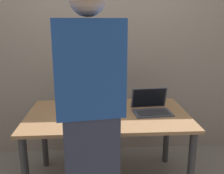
{
  "coord_description": "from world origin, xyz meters",
  "views": [
    {
      "loc": [
        -0.09,
        -2.15,
        1.55
      ],
      "look_at": [
        0.04,
        0.0,
        0.99
      ],
      "focal_mm": 39.99,
      "sensor_mm": 36.0,
      "label": 1
    }
  ],
  "objects_px": {
    "beer_bottle_amber": "(84,97)",
    "beer_bottle_dark": "(101,92)",
    "laptop": "(151,107)",
    "coffee_mug": "(85,123)",
    "person_figure": "(90,120)"
  },
  "relations": [
    {
      "from": "person_figure",
      "to": "beer_bottle_amber",
      "type": "bearing_deg",
      "value": 95.79
    },
    {
      "from": "beer_bottle_amber",
      "to": "beer_bottle_dark",
      "type": "xyz_separation_m",
      "value": [
        0.17,
        0.07,
        0.02
      ]
    },
    {
      "from": "person_figure",
      "to": "laptop",
      "type": "bearing_deg",
      "value": 50.57
    },
    {
      "from": "beer_bottle_dark",
      "to": "coffee_mug",
      "type": "bearing_deg",
      "value": -103.06
    },
    {
      "from": "laptop",
      "to": "beer_bottle_dark",
      "type": "bearing_deg",
      "value": 151.27
    },
    {
      "from": "laptop",
      "to": "person_figure",
      "type": "height_order",
      "value": "person_figure"
    },
    {
      "from": "laptop",
      "to": "coffee_mug",
      "type": "height_order",
      "value": "laptop"
    },
    {
      "from": "beer_bottle_amber",
      "to": "beer_bottle_dark",
      "type": "height_order",
      "value": "beer_bottle_dark"
    },
    {
      "from": "laptop",
      "to": "coffee_mug",
      "type": "relative_size",
      "value": 3.38
    },
    {
      "from": "person_figure",
      "to": "coffee_mug",
      "type": "distance_m",
      "value": 0.36
    },
    {
      "from": "beer_bottle_dark",
      "to": "person_figure",
      "type": "distance_m",
      "value": 0.92
    },
    {
      "from": "laptop",
      "to": "beer_bottle_amber",
      "type": "height_order",
      "value": "beer_bottle_amber"
    },
    {
      "from": "person_figure",
      "to": "coffee_mug",
      "type": "height_order",
      "value": "person_figure"
    },
    {
      "from": "laptop",
      "to": "beer_bottle_amber",
      "type": "distance_m",
      "value": 0.66
    },
    {
      "from": "laptop",
      "to": "beer_bottle_dark",
      "type": "relative_size",
      "value": 1.11
    }
  ]
}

